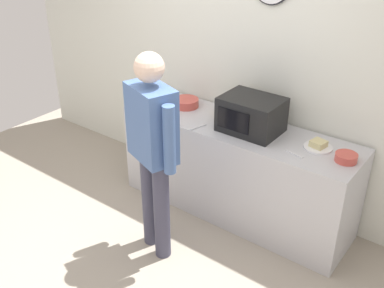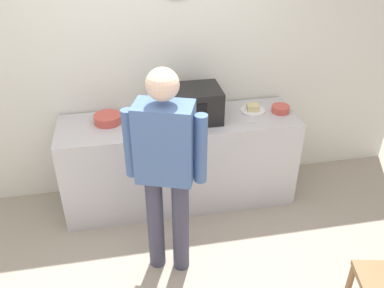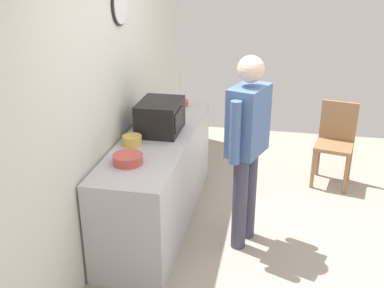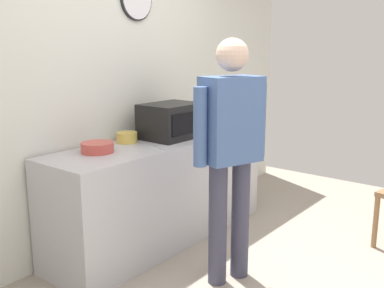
# 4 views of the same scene
# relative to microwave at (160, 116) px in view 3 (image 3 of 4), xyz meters

# --- Properties ---
(ground_plane) EXTENTS (6.00, 6.00, 0.00)m
(ground_plane) POSITION_rel_microwave_xyz_m (-0.40, -1.22, -1.04)
(ground_plane) COLOR #9E9384
(back_wall) EXTENTS (5.40, 0.13, 2.60)m
(back_wall) POSITION_rel_microwave_xyz_m (-0.40, 0.38, 0.27)
(back_wall) COLOR silver
(back_wall) RESTS_ON ground_plane
(kitchen_counter) EXTENTS (2.18, 0.62, 0.89)m
(kitchen_counter) POSITION_rel_microwave_xyz_m (-0.12, -0.00, -0.59)
(kitchen_counter) COLOR #B7B7BC
(kitchen_counter) RESTS_ON ground_plane
(microwave) EXTENTS (0.50, 0.39, 0.30)m
(microwave) POSITION_rel_microwave_xyz_m (0.00, 0.00, 0.00)
(microwave) COLOR black
(microwave) RESTS_ON kitchen_counter
(sandwich_plate) EXTENTS (0.23, 0.23, 0.07)m
(sandwich_plate) POSITION_rel_microwave_xyz_m (0.59, 0.05, -0.13)
(sandwich_plate) COLOR white
(sandwich_plate) RESTS_ON kitchen_counter
(salad_bowl) EXTENTS (0.25, 0.25, 0.08)m
(salad_bowl) POSITION_rel_microwave_xyz_m (-0.76, 0.07, -0.11)
(salad_bowl) COLOR #C64C42
(salad_bowl) RESTS_ON kitchen_counter
(cereal_bowl) EXTENTS (0.17, 0.17, 0.09)m
(cereal_bowl) POSITION_rel_microwave_xyz_m (-0.37, 0.16, -0.11)
(cereal_bowl) COLOR gold
(cereal_bowl) RESTS_ON kitchen_counter
(mixing_bowl) EXTENTS (0.17, 0.17, 0.06)m
(mixing_bowl) POSITION_rel_microwave_xyz_m (0.84, -0.01, -0.12)
(mixing_bowl) COLOR #C64C42
(mixing_bowl) RESTS_ON kitchen_counter
(fork_utensil) EXTENTS (0.06, 0.17, 0.01)m
(fork_utensil) POSITION_rel_microwave_xyz_m (-0.39, -0.22, -0.15)
(fork_utensil) COLOR silver
(fork_utensil) RESTS_ON kitchen_counter
(spoon_utensil) EXTENTS (0.17, 0.06, 0.01)m
(spoon_utensil) POSITION_rel_microwave_xyz_m (0.48, -0.15, -0.15)
(spoon_utensil) COLOR silver
(spoon_utensil) RESTS_ON kitchen_counter
(person_standing) EXTENTS (0.56, 0.36, 1.72)m
(person_standing) POSITION_rel_microwave_xyz_m (-0.35, -0.85, -0.03)
(person_standing) COLOR #3E3E53
(person_standing) RESTS_ON ground_plane
(wooden_chair) EXTENTS (0.48, 0.48, 0.94)m
(wooden_chair) POSITION_rel_microwave_xyz_m (1.06, -1.75, -0.51)
(wooden_chair) COLOR olive
(wooden_chair) RESTS_ON ground_plane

